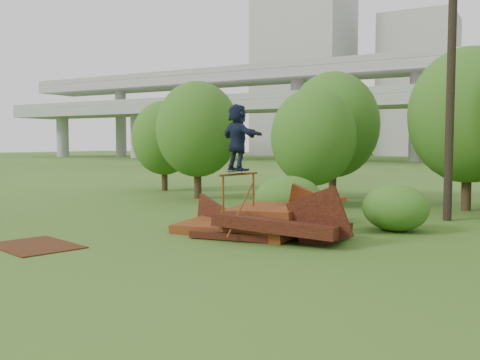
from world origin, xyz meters
The scene contains 16 objects.
ground centered at (0.00, 0.00, 0.00)m, with size 240.00×240.00×0.00m, color #2D5116.
scrap_pile centered at (-0.36, 2.51, 0.36)m, with size 5.65×2.75×1.91m.
grind_rail centered at (-0.92, 2.14, 1.18)m, with size 0.35×1.61×1.78m.
skateboard centered at (-0.93, 2.10, 1.84)m, with size 0.33×0.77×0.08m.
skater centered at (-0.93, 2.10, 2.79)m, with size 1.72×0.55×1.85m, color #151E35.
flat_plate centered at (-4.68, -1.73, 0.01)m, with size 2.36×1.69×0.03m, color #3D1D0D.
tree_0 centered at (-7.67, 10.04, 3.26)m, with size 3.91×3.91×5.51m.
tree_1 centered at (-1.99, 12.80, 3.45)m, with size 4.24×4.24×5.89m.
tree_2 centered at (-1.60, 9.39, 2.86)m, with size 3.44×3.44×4.84m.
tree_3 centered at (3.93, 11.48, 3.68)m, with size 4.53×4.53×6.29m.
tree_6 centered at (-11.60, 12.61, 2.89)m, with size 3.52×3.52×4.92m.
shrub_left centered at (-0.68, 4.98, 0.78)m, with size 2.26×2.09×1.56m, color #274B14.
shrub_right centered at (2.72, 5.18, 0.70)m, with size 1.97×1.81×1.39m, color #274B14.
utility_pole centered at (3.72, 8.28, 4.97)m, with size 1.40×0.28×9.79m.
building_left centered at (-38.00, 95.00, 17.50)m, with size 18.00×16.00×35.00m, color #9E9E99.
building_right centered at (-16.00, 102.00, 14.00)m, with size 14.00×14.00×28.00m, color #9E9E99.
Camera 1 is at (6.49, -10.82, 2.63)m, focal length 40.00 mm.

